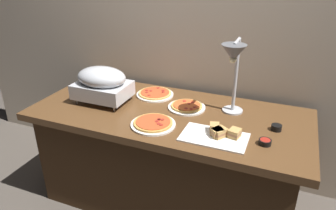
# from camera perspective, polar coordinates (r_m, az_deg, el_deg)

# --- Properties ---
(ground_plane) EXTENTS (8.00, 8.00, 0.00)m
(ground_plane) POSITION_cam_1_polar(r_m,az_deg,el_deg) (2.60, 0.07, -16.38)
(ground_plane) COLOR #4C443D
(back_wall) EXTENTS (4.40, 0.04, 2.40)m
(back_wall) POSITION_cam_1_polar(r_m,az_deg,el_deg) (2.47, 4.57, 12.84)
(back_wall) COLOR #B7A893
(back_wall) RESTS_ON ground_plane
(buffet_table) EXTENTS (1.90, 0.84, 0.76)m
(buffet_table) POSITION_cam_1_polar(r_m,az_deg,el_deg) (2.36, 0.08, -9.37)
(buffet_table) COLOR brown
(buffet_table) RESTS_ON ground_plane
(chafing_dish) EXTENTS (0.39, 0.28, 0.26)m
(chafing_dish) POSITION_cam_1_polar(r_m,az_deg,el_deg) (2.32, -11.84, 3.94)
(chafing_dish) COLOR #B7BABF
(chafing_dish) RESTS_ON buffet_table
(heat_lamp) EXTENTS (0.15, 0.30, 0.51)m
(heat_lamp) POSITION_cam_1_polar(r_m,az_deg,el_deg) (1.96, 11.79, 7.88)
(heat_lamp) COLOR #B7BABF
(heat_lamp) RESTS_ON buffet_table
(pizza_plate_front) EXTENTS (0.26, 0.26, 0.03)m
(pizza_plate_front) POSITION_cam_1_polar(r_m,az_deg,el_deg) (2.22, 3.40, -0.27)
(pizza_plate_front) COLOR white
(pizza_plate_front) RESTS_ON buffet_table
(pizza_plate_center) EXTENTS (0.28, 0.28, 0.03)m
(pizza_plate_center) POSITION_cam_1_polar(r_m,az_deg,el_deg) (2.43, -2.37, 2.04)
(pizza_plate_center) COLOR white
(pizza_plate_center) RESTS_ON buffet_table
(pizza_plate_raised_stand) EXTENTS (0.29, 0.29, 0.03)m
(pizza_plate_raised_stand) POSITION_cam_1_polar(r_m,az_deg,el_deg) (2.00, -2.70, -3.35)
(pizza_plate_raised_stand) COLOR white
(pizza_plate_raised_stand) RESTS_ON buffet_table
(sandwich_platter) EXTENTS (0.39, 0.23, 0.06)m
(sandwich_platter) POSITION_cam_1_polar(r_m,az_deg,el_deg) (1.89, 9.00, -5.28)
(sandwich_platter) COLOR white
(sandwich_platter) RESTS_ON buffet_table
(sauce_cup_near) EXTENTS (0.07, 0.07, 0.03)m
(sauce_cup_near) POSITION_cam_1_polar(r_m,az_deg,el_deg) (1.88, 17.13, -6.38)
(sauce_cup_near) COLOR black
(sauce_cup_near) RESTS_ON buffet_table
(sauce_cup_far) EXTENTS (0.06, 0.06, 0.04)m
(sauce_cup_far) POSITION_cam_1_polar(r_m,az_deg,el_deg) (2.05, 19.02, -3.84)
(sauce_cup_far) COLOR black
(sauce_cup_far) RESTS_ON buffet_table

